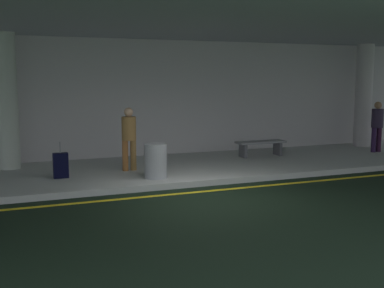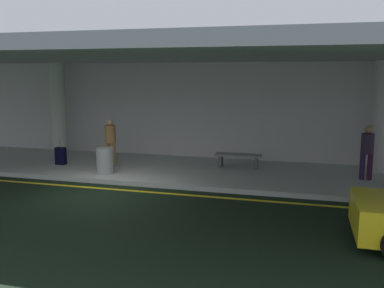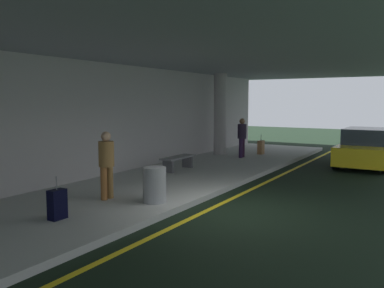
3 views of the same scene
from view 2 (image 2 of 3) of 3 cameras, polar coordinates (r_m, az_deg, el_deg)
name	(u,v)px [view 2 (image 2 of 3)]	position (r m, az deg, el deg)	size (l,w,h in m)	color
ground_plane	(99,194)	(12.35, -12.50, -6.61)	(60.00, 60.00, 0.00)	black
sidewalk	(140,168)	(15.05, -7.06, -3.23)	(26.00, 4.20, 0.15)	#AEB1AD
lane_stripe_yellow	(107,189)	(12.80, -11.40, -5.97)	(26.00, 0.14, 0.01)	yellow
support_column_far_left	(59,109)	(17.77, -17.64, 4.56)	(0.59, 0.59, 3.65)	#ACB3A7
support_column_left_mid	(381,117)	(15.16, 24.26, 3.37)	(0.59, 0.59, 3.65)	#B4ADAE
ceiling_overhang	(132,56)	(14.23, -8.16, 11.73)	(28.00, 13.20, 0.30)	gray
terminal_back_wall	(160,111)	(16.85, -4.31, 4.47)	(26.00, 0.30, 3.80)	#B2ADAE
traveler_with_luggage	(110,139)	(15.11, -11.01, 0.72)	(0.38, 0.38, 1.68)	brown
person_waiting_for_ride	(367,149)	(13.89, 22.67, -0.62)	(0.38, 0.38, 1.68)	#261437
suitcase_upright_secondary	(61,156)	(15.82, -17.38, -1.54)	(0.36, 0.22, 0.90)	black
bench_metal	(238,158)	(14.65, 6.32, -1.87)	(1.60, 0.50, 0.48)	slate
trash_bin_steel	(105,161)	(14.00, -11.73, -2.24)	(0.56, 0.56, 0.85)	gray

